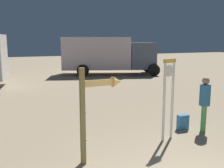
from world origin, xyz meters
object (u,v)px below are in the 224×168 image
at_px(standing_clock, 168,92).
at_px(person_near_clock, 205,101).
at_px(backpack, 183,122).
at_px(arrow_sign, 97,100).
at_px(box_truck_near, 107,54).

relative_size(standing_clock, person_near_clock, 1.35).
bearing_deg(backpack, arrow_sign, -162.49).
height_order(standing_clock, arrow_sign, standing_clock).
xyz_separation_m(standing_clock, arrow_sign, (-2.21, -0.49, 0.09)).
bearing_deg(arrow_sign, person_near_clock, 9.84).
bearing_deg(standing_clock, arrow_sign, -167.58).
distance_m(standing_clock, arrow_sign, 2.27).
xyz_separation_m(arrow_sign, backpack, (3.13, 0.99, -1.20)).
distance_m(standing_clock, person_near_clock, 1.45).
bearing_deg(arrow_sign, backpack, 17.51).
xyz_separation_m(person_near_clock, box_truck_near, (2.03, 13.15, 0.68)).
bearing_deg(box_truck_near, arrow_sign, -112.26).
height_order(person_near_clock, backpack, person_near_clock).
relative_size(person_near_clock, box_truck_near, 0.21).
xyz_separation_m(standing_clock, box_truck_near, (3.42, 13.29, 0.28)).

